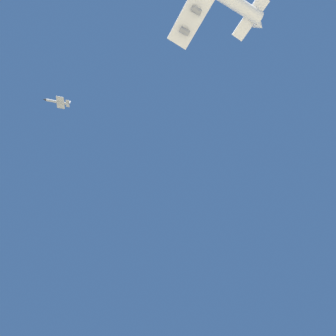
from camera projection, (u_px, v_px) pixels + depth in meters
name	position (u px, v px, depth m)	size (l,w,h in m)	color
chase_jet_left_wing	(58.00, 102.00, 148.07)	(15.23, 8.38, 4.00)	#999EA3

